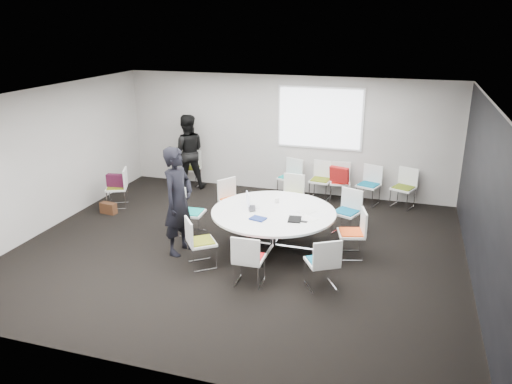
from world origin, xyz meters
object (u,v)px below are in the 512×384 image
(chair_ring_h, at_px, (322,272))
(chair_back_e, at_px, (403,195))
(chair_ring_c, at_px, (291,203))
(person_main, at_px, (178,201))
(chair_ring_d, at_px, (233,208))
(chair_back_c, at_px, (340,189))
(chair_back_a, at_px, (290,185))
(laptop, at_px, (254,208))
(chair_back_b, at_px, (320,187))
(chair_person_back, at_px, (191,175))
(chair_ring_f, at_px, (201,251))
(chair_back_d, at_px, (368,192))
(maroon_bag, at_px, (116,180))
(chair_ring_b, at_px, (346,220))
(person_back, at_px, (187,152))
(conference_table, at_px, (273,220))
(chair_ring_e, at_px, (192,221))
(chair_spare_left, at_px, (118,195))
(chair_ring_g, at_px, (249,269))
(cup, at_px, (277,200))
(chair_ring_a, at_px, (351,242))
(brown_bag, at_px, (108,208))

(chair_ring_h, distance_m, chair_back_e, 4.25)
(chair_ring_c, distance_m, person_main, 2.86)
(chair_ring_d, height_order, chair_back_c, same)
(chair_back_c, bearing_deg, chair_back_a, -8.39)
(chair_ring_h, bearing_deg, laptop, 110.34)
(chair_back_b, xyz_separation_m, chair_person_back, (-3.32, -0.00, 0.00))
(person_main, bearing_deg, chair_ring_f, -116.76)
(chair_back_d, xyz_separation_m, maroon_bag, (-5.38, -1.85, 0.34))
(chair_ring_h, bearing_deg, chair_back_a, 79.16)
(chair_ring_f, xyz_separation_m, chair_ring_h, (2.10, -0.13, 0.00))
(chair_back_b, relative_size, chair_back_d, 1.00)
(chair_back_a, xyz_separation_m, laptop, (0.03, -2.92, 0.47))
(chair_ring_f, bearing_deg, chair_back_e, 103.38)
(chair_ring_b, relative_size, person_back, 0.48)
(conference_table, bearing_deg, chair_person_back, 135.39)
(maroon_bag, bearing_deg, laptop, -16.40)
(chair_ring_e, xyz_separation_m, chair_spare_left, (-2.21, 0.91, 0.00))
(chair_back_c, bearing_deg, chair_back_d, 167.81)
(chair_ring_b, bearing_deg, chair_person_back, -2.85)
(chair_back_d, xyz_separation_m, person_back, (-4.42, -0.13, 0.65))
(chair_back_a, relative_size, person_back, 0.48)
(chair_ring_h, height_order, chair_back_d, same)
(chair_back_b, bearing_deg, chair_ring_g, 91.56)
(chair_ring_e, height_order, cup, chair_ring_e)
(chair_ring_a, height_order, chair_ring_b, same)
(chair_ring_f, bearing_deg, chair_ring_g, 32.21)
(chair_ring_d, distance_m, laptop, 1.39)
(chair_back_c, bearing_deg, chair_ring_b, 92.88)
(chair_back_c, relative_size, brown_bag, 2.44)
(chair_ring_a, bearing_deg, person_main, 87.76)
(chair_ring_b, distance_m, chair_ring_d, 2.36)
(chair_spare_left, relative_size, cup, 9.78)
(maroon_bag, height_order, brown_bag, maroon_bag)
(chair_ring_b, height_order, chair_back_d, same)
(conference_table, distance_m, maroon_bag, 4.06)
(chair_ring_b, xyz_separation_m, chair_ring_h, (-0.09, -2.24, 0.00))
(person_main, bearing_deg, chair_ring_h, -93.06)
(chair_ring_c, xyz_separation_m, chair_back_a, (-0.34, 1.24, 0.00))
(chair_back_a, height_order, chair_person_back, same)
(chair_ring_c, relative_size, chair_back_d, 1.00)
(chair_ring_d, height_order, chair_spare_left, same)
(laptop, bearing_deg, chair_ring_f, 130.53)
(chair_back_a, bearing_deg, laptop, 110.77)
(chair_person_back, bearing_deg, chair_back_c, 173.63)
(chair_ring_h, bearing_deg, chair_back_c, 63.40)
(conference_table, distance_m, chair_ring_b, 1.61)
(chair_ring_b, xyz_separation_m, chair_ring_c, (-1.25, 0.62, 0.00))
(conference_table, bearing_deg, chair_back_b, 83.25)
(chair_ring_f, relative_size, chair_back_e, 1.00)
(chair_ring_a, distance_m, chair_back_a, 3.38)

